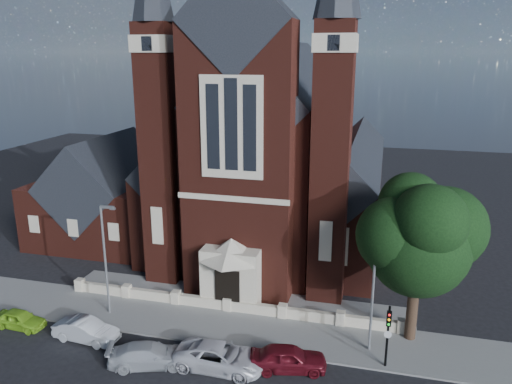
# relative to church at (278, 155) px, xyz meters

# --- Properties ---
(ground) EXTENTS (120.00, 120.00, 0.00)m
(ground) POSITION_rel_church_xyz_m (0.00, -7.94, -8.19)
(ground) COLOR black
(ground) RESTS_ON ground
(pavement_strip) EXTENTS (60.00, 5.00, 0.12)m
(pavement_strip) POSITION_rel_church_xyz_m (0.00, -18.44, -8.19)
(pavement_strip) COLOR slate
(pavement_strip) RESTS_ON ground
(forecourt_paving) EXTENTS (26.00, 3.00, 0.14)m
(forecourt_paving) POSITION_rel_church_xyz_m (0.00, -14.44, -8.19)
(forecourt_paving) COLOR slate
(forecourt_paving) RESTS_ON ground
(forecourt_wall) EXTENTS (24.00, 0.40, 0.90)m
(forecourt_wall) POSITION_rel_church_xyz_m (0.00, -16.44, -8.19)
(forecourt_wall) COLOR beige
(forecourt_wall) RESTS_ON ground
(church) EXTENTS (20.01, 34.90, 29.20)m
(church) POSITION_rel_church_xyz_m (0.00, 0.00, 0.00)
(church) COLOR #4C1C14
(church) RESTS_ON ground
(parish_hall) EXTENTS (12.00, 12.20, 10.24)m
(parish_hall) POSITION_rel_church_xyz_m (-16.00, -4.94, -4.17)
(parish_hall) COLOR #4C1C14
(parish_hall) RESTS_ON ground
(street_tree) EXTENTS (6.40, 6.60, 10.70)m
(street_tree) POSITION_rel_church_xyz_m (12.60, -17.23, -1.23)
(street_tree) COLOR black
(street_tree) RESTS_ON ground
(street_lamp_left) EXTENTS (1.16, 0.22, 8.09)m
(street_lamp_left) POSITION_rel_church_xyz_m (-7.91, -18.94, -3.59)
(street_lamp_left) COLOR gray
(street_lamp_left) RESTS_ON ground
(street_lamp_right) EXTENTS (1.16, 0.22, 8.09)m
(street_lamp_right) POSITION_rel_church_xyz_m (10.09, -18.94, -3.59)
(street_lamp_right) COLOR gray
(street_lamp_right) RESTS_ON ground
(traffic_signal) EXTENTS (0.28, 0.42, 4.00)m
(traffic_signal) POSITION_rel_church_xyz_m (11.00, -20.52, -5.60)
(traffic_signal) COLOR black
(traffic_signal) RESTS_ON ground
(car_lime_van) EXTENTS (3.68, 1.64, 1.23)m
(car_lime_van) POSITION_rel_church_xyz_m (-12.89, -22.07, -7.57)
(car_lime_van) COLOR #8FCF29
(car_lime_van) RESTS_ON ground
(car_silver_a) EXTENTS (4.40, 1.80, 1.42)m
(car_silver_a) POSITION_rel_church_xyz_m (-7.67, -22.32, -7.48)
(car_silver_a) COLOR #B8BDC1
(car_silver_a) RESTS_ON ground
(car_silver_b) EXTENTS (5.12, 3.38, 1.38)m
(car_silver_b) POSITION_rel_church_xyz_m (-2.57, -23.76, -7.50)
(car_silver_b) COLOR #B2B6BB
(car_silver_b) RESTS_ON ground
(car_white_suv) EXTENTS (5.41, 2.55, 1.49)m
(car_white_suv) POSITION_rel_church_xyz_m (1.60, -22.95, -7.44)
(car_white_suv) COLOR white
(car_white_suv) RESTS_ON ground
(car_dark_red) EXTENTS (4.78, 2.74, 1.53)m
(car_dark_red) POSITION_rel_church_xyz_m (5.49, -22.10, -7.42)
(car_dark_red) COLOR maroon
(car_dark_red) RESTS_ON ground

